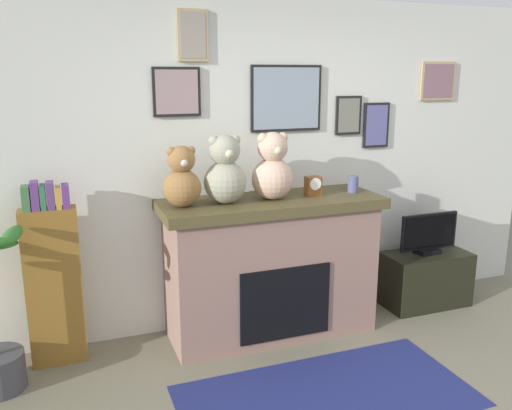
{
  "coord_description": "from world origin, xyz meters",
  "views": [
    {
      "loc": [
        -1.63,
        -2.03,
        2.01
      ],
      "look_at": [
        -0.26,
        1.64,
        1.06
      ],
      "focal_mm": 37.53,
      "sensor_mm": 36.0,
      "label": 1
    }
  ],
  "objects_px": {
    "fireplace": "(271,266)",
    "teddy_bear_brown": "(182,180)",
    "tv_stand": "(425,279)",
    "teddy_bear_tan": "(273,169)",
    "television": "(429,234)",
    "bookshelf": "(53,280)",
    "mantel_clock": "(313,186)",
    "teddy_bear_grey": "(225,173)",
    "candle_jar": "(353,184)"
  },
  "relations": [
    {
      "from": "tv_stand",
      "to": "television",
      "type": "xyz_separation_m",
      "value": [
        0.0,
        -0.0,
        0.41
      ]
    },
    {
      "from": "television",
      "to": "tv_stand",
      "type": "bearing_deg",
      "value": 90.0
    },
    {
      "from": "mantel_clock",
      "to": "teddy_bear_tan",
      "type": "xyz_separation_m",
      "value": [
        -0.34,
        0.0,
        0.15
      ]
    },
    {
      "from": "bookshelf",
      "to": "television",
      "type": "xyz_separation_m",
      "value": [
        3.09,
        -0.1,
        0.03
      ]
    },
    {
      "from": "tv_stand",
      "to": "teddy_bear_tan",
      "type": "bearing_deg",
      "value": -179.4
    },
    {
      "from": "fireplace",
      "to": "teddy_bear_brown",
      "type": "bearing_deg",
      "value": -178.48
    },
    {
      "from": "candle_jar",
      "to": "teddy_bear_brown",
      "type": "relative_size",
      "value": 0.3
    },
    {
      "from": "tv_stand",
      "to": "mantel_clock",
      "type": "relative_size",
      "value": 5.01
    },
    {
      "from": "teddy_bear_brown",
      "to": "teddy_bear_grey",
      "type": "bearing_deg",
      "value": -0.02
    },
    {
      "from": "television",
      "to": "teddy_bear_tan",
      "type": "bearing_deg",
      "value": -179.45
    },
    {
      "from": "bookshelf",
      "to": "tv_stand",
      "type": "relative_size",
      "value": 1.75
    },
    {
      "from": "mantel_clock",
      "to": "teddy_bear_tan",
      "type": "relative_size",
      "value": 0.3
    },
    {
      "from": "fireplace",
      "to": "teddy_bear_grey",
      "type": "distance_m",
      "value": 0.85
    },
    {
      "from": "candle_jar",
      "to": "mantel_clock",
      "type": "bearing_deg",
      "value": -179.75
    },
    {
      "from": "fireplace",
      "to": "teddy_bear_brown",
      "type": "distance_m",
      "value": 1.01
    },
    {
      "from": "tv_stand",
      "to": "television",
      "type": "height_order",
      "value": "television"
    },
    {
      "from": "teddy_bear_tan",
      "to": "television",
      "type": "bearing_deg",
      "value": 0.55
    },
    {
      "from": "candle_jar",
      "to": "teddy_bear_brown",
      "type": "bearing_deg",
      "value": -179.98
    },
    {
      "from": "fireplace",
      "to": "teddy_bear_grey",
      "type": "relative_size",
      "value": 3.4
    },
    {
      "from": "tv_stand",
      "to": "teddy_bear_tan",
      "type": "height_order",
      "value": "teddy_bear_tan"
    },
    {
      "from": "fireplace",
      "to": "bookshelf",
      "type": "height_order",
      "value": "bookshelf"
    },
    {
      "from": "tv_stand",
      "to": "teddy_bear_grey",
      "type": "relative_size",
      "value": 1.5
    },
    {
      "from": "television",
      "to": "teddy_bear_tan",
      "type": "distance_m",
      "value": 1.63
    },
    {
      "from": "mantel_clock",
      "to": "teddy_bear_tan",
      "type": "distance_m",
      "value": 0.37
    },
    {
      "from": "fireplace",
      "to": "television",
      "type": "bearing_deg",
      "value": -0.16
    },
    {
      "from": "bookshelf",
      "to": "mantel_clock",
      "type": "xyz_separation_m",
      "value": [
        1.94,
        -0.12,
        0.55
      ]
    },
    {
      "from": "teddy_bear_brown",
      "to": "tv_stand",
      "type": "bearing_deg",
      "value": 0.41
    },
    {
      "from": "teddy_bear_brown",
      "to": "teddy_bear_tan",
      "type": "distance_m",
      "value": 0.69
    },
    {
      "from": "candle_jar",
      "to": "mantel_clock",
      "type": "height_order",
      "value": "mantel_clock"
    },
    {
      "from": "teddy_bear_brown",
      "to": "teddy_bear_grey",
      "type": "xyz_separation_m",
      "value": [
        0.32,
        -0.0,
        0.03
      ]
    },
    {
      "from": "tv_stand",
      "to": "teddy_bear_brown",
      "type": "relative_size",
      "value": 1.73
    },
    {
      "from": "bookshelf",
      "to": "teddy_bear_brown",
      "type": "height_order",
      "value": "teddy_bear_brown"
    },
    {
      "from": "tv_stand",
      "to": "mantel_clock",
      "type": "distance_m",
      "value": 1.48
    },
    {
      "from": "tv_stand",
      "to": "teddy_bear_brown",
      "type": "height_order",
      "value": "teddy_bear_brown"
    },
    {
      "from": "teddy_bear_grey",
      "to": "teddy_bear_tan",
      "type": "bearing_deg",
      "value": -0.0
    },
    {
      "from": "fireplace",
      "to": "teddy_bear_tan",
      "type": "xyz_separation_m",
      "value": [
        0.0,
        -0.02,
        0.77
      ]
    },
    {
      "from": "mantel_clock",
      "to": "teddy_bear_brown",
      "type": "bearing_deg",
      "value": 179.94
    },
    {
      "from": "teddy_bear_grey",
      "to": "teddy_bear_tan",
      "type": "height_order",
      "value": "teddy_bear_tan"
    },
    {
      "from": "candle_jar",
      "to": "teddy_bear_tan",
      "type": "bearing_deg",
      "value": -179.95
    },
    {
      "from": "teddy_bear_brown",
      "to": "teddy_bear_grey",
      "type": "height_order",
      "value": "teddy_bear_grey"
    },
    {
      "from": "candle_jar",
      "to": "mantel_clock",
      "type": "relative_size",
      "value": 0.88
    },
    {
      "from": "fireplace",
      "to": "mantel_clock",
      "type": "relative_size",
      "value": 11.31
    },
    {
      "from": "television",
      "to": "teddy_bear_tan",
      "type": "xyz_separation_m",
      "value": [
        -1.49,
        -0.01,
        0.67
      ]
    },
    {
      "from": "tv_stand",
      "to": "fireplace",
      "type": "bearing_deg",
      "value": 179.9
    },
    {
      "from": "television",
      "to": "fireplace",
      "type": "bearing_deg",
      "value": 179.84
    },
    {
      "from": "teddy_bear_grey",
      "to": "teddy_bear_tan",
      "type": "xyz_separation_m",
      "value": [
        0.37,
        -0.0,
        0.0
      ]
    },
    {
      "from": "fireplace",
      "to": "candle_jar",
      "type": "xyz_separation_m",
      "value": [
        0.7,
        -0.02,
        0.61
      ]
    },
    {
      "from": "teddy_bear_tan",
      "to": "mantel_clock",
      "type": "bearing_deg",
      "value": -0.15
    },
    {
      "from": "fireplace",
      "to": "bookshelf",
      "type": "relative_size",
      "value": 1.29
    },
    {
      "from": "tv_stand",
      "to": "television",
      "type": "bearing_deg",
      "value": -90.0
    }
  ]
}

